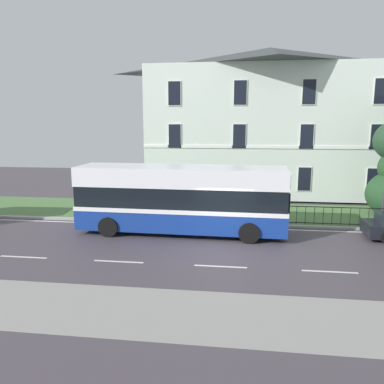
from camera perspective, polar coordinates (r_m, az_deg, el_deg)
The scene contains 5 objects.
ground_plane at distance 17.10m, azimuth 4.88°, elevation -7.87°, with size 60.00×56.00×0.18m.
georgian_townhouse at distance 30.92m, azimuth 11.49°, elevation 10.80°, with size 18.00×10.81×11.03m.
iron_verge_railing at distance 20.28m, azimuth 13.19°, elevation -3.32°, with size 18.98×0.04×0.97m.
single_decker_bus at distance 18.24m, azimuth -1.63°, elevation -0.98°, with size 10.20×2.84×3.31m.
litter_bin at distance 21.17m, azimuth -5.15°, elevation -2.47°, with size 0.49×0.49×1.03m.
Camera 1 is at (0.63, -15.21, 5.33)m, focal length 34.85 mm.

